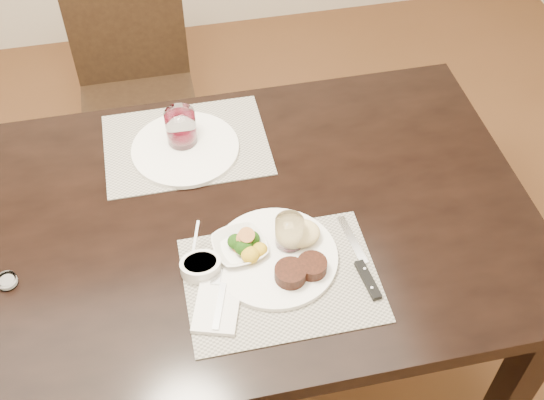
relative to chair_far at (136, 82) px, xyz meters
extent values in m
plane|color=#4D2F19|center=(0.00, -0.93, -0.50)|extent=(4.50, 4.50, 0.00)
cube|color=black|center=(0.00, -0.93, 0.22)|extent=(2.00, 1.00, 0.05)
cube|color=black|center=(0.92, -1.35, -0.15)|extent=(0.08, 0.08, 0.70)
cube|color=black|center=(0.92, -0.51, -0.15)|extent=(0.08, 0.08, 0.70)
cube|color=black|center=(0.00, -0.08, -0.07)|extent=(0.42, 0.42, 0.04)
cube|color=black|center=(-0.18, -0.26, -0.30)|extent=(0.04, 0.04, 0.41)
cube|color=black|center=(0.18, -0.26, -0.30)|extent=(0.04, 0.04, 0.41)
cube|color=black|center=(-0.18, 0.10, -0.30)|extent=(0.04, 0.04, 0.41)
cube|color=black|center=(0.18, 0.10, -0.30)|extent=(0.04, 0.04, 0.41)
cube|color=black|center=(0.00, 0.11, 0.17)|extent=(0.42, 0.04, 0.45)
cube|color=gray|center=(0.30, -1.15, 0.25)|extent=(0.46, 0.34, 0.00)
cube|color=gray|center=(0.13, -0.64, 0.25)|extent=(0.46, 0.34, 0.00)
cylinder|color=silver|center=(0.29, -1.09, 0.26)|extent=(0.31, 0.31, 0.01)
cylinder|color=black|center=(0.32, -1.16, 0.28)|extent=(0.08, 0.08, 0.03)
cylinder|color=black|center=(0.37, -1.15, 0.28)|extent=(0.07, 0.07, 0.03)
ellipsoid|color=#D3BA7E|center=(0.36, -1.05, 0.28)|extent=(0.10, 0.09, 0.04)
ellipsoid|color=#1A440D|center=(0.22, -1.06, 0.28)|extent=(0.05, 0.05, 0.04)
ellipsoid|color=#B39017|center=(0.23, -1.09, 0.28)|extent=(0.05, 0.05, 0.04)
cube|color=silver|center=(0.14, -1.18, 0.26)|extent=(0.15, 0.20, 0.01)
cube|color=silver|center=(0.14, -1.20, 0.27)|extent=(0.05, 0.12, 0.01)
cube|color=silver|center=(0.14, -1.12, 0.27)|extent=(0.04, 0.05, 0.00)
cube|color=silver|center=(0.50, -1.07, 0.25)|extent=(0.04, 0.16, 0.00)
cube|color=black|center=(0.50, -1.20, 0.26)|extent=(0.04, 0.11, 0.01)
imported|color=silver|center=(0.21, -1.05, 0.27)|extent=(0.15, 0.15, 0.03)
cylinder|color=#9F6332|center=(0.21, -1.05, 0.29)|extent=(0.04, 0.05, 0.04)
cylinder|color=silver|center=(0.11, -1.09, 0.27)|extent=(0.10, 0.10, 0.04)
cylinder|color=#0C3813|center=(0.11, -1.09, 0.28)|extent=(0.08, 0.08, 0.01)
cube|color=silver|center=(0.11, -1.02, 0.31)|extent=(0.01, 0.07, 0.05)
cylinder|color=white|center=(0.34, -1.06, 0.30)|extent=(0.07, 0.07, 0.10)
cylinder|color=#38050E|center=(0.34, -1.06, 0.26)|extent=(0.06, 0.06, 0.02)
cylinder|color=silver|center=(0.13, -0.66, 0.26)|extent=(0.30, 0.30, 0.01)
cylinder|color=white|center=(0.12, -0.64, 0.31)|extent=(0.08, 0.08, 0.12)
cylinder|color=#38050E|center=(0.12, -0.64, 0.27)|extent=(0.07, 0.07, 0.03)
cylinder|color=white|center=(-0.34, -1.03, 0.26)|extent=(0.05, 0.05, 0.02)
cylinder|color=silver|center=(-0.34, -1.03, 0.25)|extent=(0.04, 0.04, 0.01)
camera|label=1|loc=(0.08, -2.07, 1.59)|focal=45.00mm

